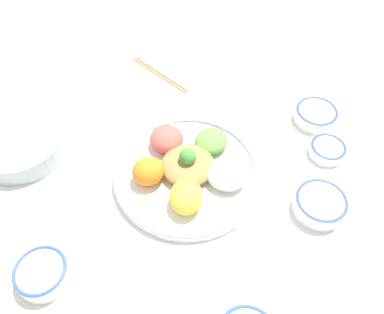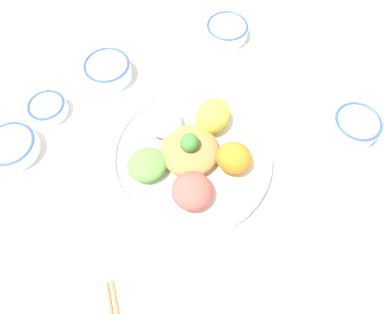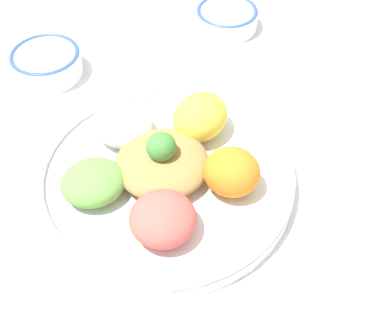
# 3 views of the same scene
# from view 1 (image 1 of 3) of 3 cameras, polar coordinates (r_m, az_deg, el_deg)

# --- Properties ---
(ground_plane) EXTENTS (2.40, 2.40, 0.00)m
(ground_plane) POSITION_cam_1_polar(r_m,az_deg,el_deg) (0.90, -1.01, -3.99)
(ground_plane) COLOR white
(salad_platter) EXTENTS (0.36, 0.36, 0.09)m
(salad_platter) POSITION_cam_1_polar(r_m,az_deg,el_deg) (0.89, -0.67, -1.83)
(salad_platter) COLOR white
(salad_platter) RESTS_ON ground_plane
(rice_bowl_blue) EXTENTS (0.11, 0.11, 0.04)m
(rice_bowl_blue) POSITION_cam_1_polar(r_m,az_deg,el_deg) (0.89, 18.92, -6.78)
(rice_bowl_blue) COLOR white
(rice_bowl_blue) RESTS_ON ground_plane
(sauce_bowl_dark) EXTENTS (0.11, 0.11, 0.04)m
(sauce_bowl_dark) POSITION_cam_1_polar(r_m,az_deg,el_deg) (0.83, -21.86, -16.17)
(sauce_bowl_dark) COLOR white
(sauce_bowl_dark) RESTS_ON ground_plane
(rice_bowl_plain) EXTENTS (0.09, 0.09, 0.03)m
(rice_bowl_plain) POSITION_cam_1_polar(r_m,az_deg,el_deg) (1.00, 19.93, 1.11)
(rice_bowl_plain) COLOR white
(rice_bowl_plain) RESTS_ON ground_plane
(sauce_bowl_far) EXTENTS (0.11, 0.11, 0.04)m
(sauce_bowl_far) POSITION_cam_1_polar(r_m,az_deg,el_deg) (1.07, 18.34, 6.18)
(sauce_bowl_far) COLOR white
(sauce_bowl_far) RESTS_ON ground_plane
(side_serving_bowl) EXTENTS (0.23, 0.23, 0.05)m
(side_serving_bowl) POSITION_cam_1_polar(r_m,az_deg,el_deg) (1.03, -24.68, 2.12)
(side_serving_bowl) COLOR #A8B2BC
(side_serving_bowl) RESTS_ON ground_plane
(chopsticks_pair_near) EXTENTS (0.06, 0.23, 0.01)m
(chopsticks_pair_near) POSITION_cam_1_polar(r_m,az_deg,el_deg) (1.17, -5.01, 12.53)
(chopsticks_pair_near) COLOR #9E6B3D
(chopsticks_pair_near) RESTS_ON ground_plane
(serving_spoon_main) EXTENTS (0.05, 0.12, 0.01)m
(serving_spoon_main) POSITION_cam_1_polar(r_m,az_deg,el_deg) (0.79, -9.56, -19.96)
(serving_spoon_main) COLOR white
(serving_spoon_main) RESTS_ON ground_plane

